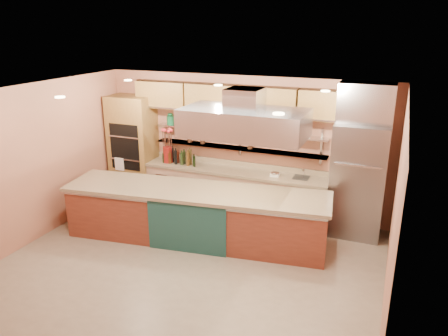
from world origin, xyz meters
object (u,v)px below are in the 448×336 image
at_px(island, 196,215).
at_px(copper_kettle, 186,122).
at_px(green_canister, 223,124).
at_px(refrigerator, 358,181).
at_px(kitchen_scale, 275,174).
at_px(flower_vase, 168,155).

relative_size(island, copper_kettle, 26.20).
bearing_deg(green_canister, refrigerator, -4.79).
height_order(kitchen_scale, copper_kettle, copper_kettle).
distance_m(kitchen_scale, green_canister, 1.47).
bearing_deg(copper_kettle, island, -58.94).
bearing_deg(green_canister, flower_vase, -169.42).
relative_size(refrigerator, copper_kettle, 11.86).
bearing_deg(flower_vase, island, -46.03).
bearing_deg(refrigerator, island, -153.34).
xyz_separation_m(refrigerator, copper_kettle, (-3.57, 0.23, 0.74)).
bearing_deg(island, kitchen_scale, 43.51).
relative_size(island, flower_vase, 13.41).
relative_size(island, green_canister, 23.06).
distance_m(kitchen_scale, copper_kettle, 2.18).
distance_m(refrigerator, copper_kettle, 3.65).
distance_m(flower_vase, copper_kettle, 0.80).
height_order(island, kitchen_scale, kitchen_scale).
xyz_separation_m(refrigerator, kitchen_scale, (-1.55, 0.01, -0.07)).
relative_size(kitchen_scale, copper_kettle, 0.96).
height_order(refrigerator, green_canister, refrigerator).
bearing_deg(green_canister, copper_kettle, 180.00).
height_order(island, flower_vase, flower_vase).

